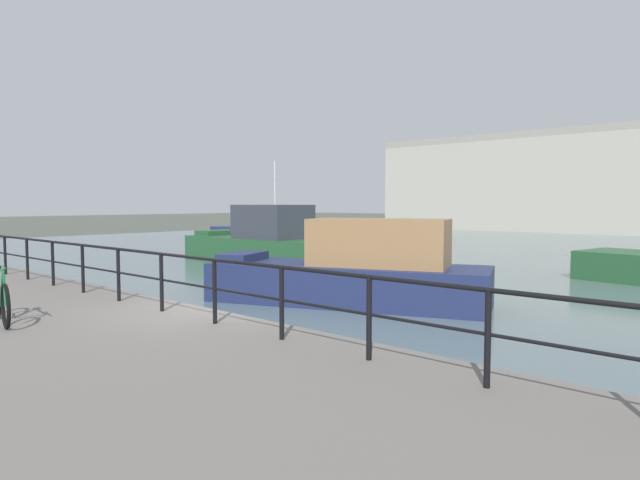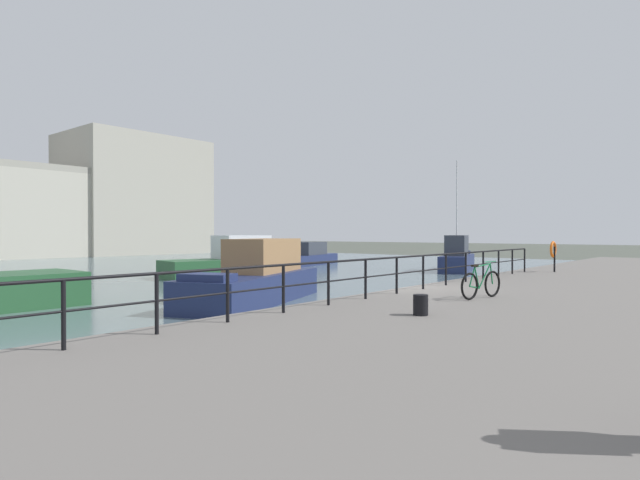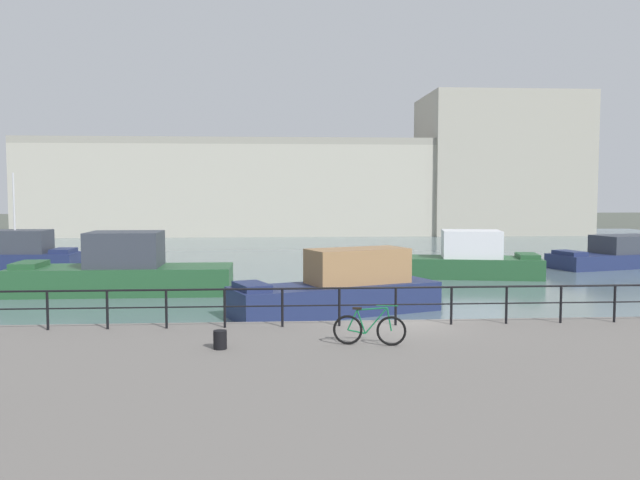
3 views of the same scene
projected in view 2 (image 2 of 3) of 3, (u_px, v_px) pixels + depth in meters
The scene contains 12 objects.
ground_plane at pixel (406, 314), 16.72m from camera, with size 240.00×240.00×0.00m, color #4C5147.
water_basin at pixel (32, 271), 36.15m from camera, with size 80.00×60.00×0.01m, color slate.
quay_promenade at pixel (638, 323), 12.54m from camera, with size 56.00×13.00×0.90m, color slate.
harbor_building at pixel (17, 207), 56.04m from camera, with size 58.75×11.58×14.91m.
moored_harbor_tender at pixel (235, 261), 31.97m from camera, with size 8.93×4.20×2.51m.
moored_small_launch at pixel (457, 257), 36.10m from camera, with size 6.96×3.92×7.71m.
moored_blue_motorboat at pixel (256, 278), 19.72m from camera, with size 8.26×5.15×2.42m.
moored_white_yacht at pixel (303, 256), 42.97m from camera, with size 9.19×5.10×1.92m.
quay_railing at pixel (397, 268), 14.84m from camera, with size 22.00×0.07×1.08m.
parked_bicycle at pixel (481, 284), 13.73m from camera, with size 1.75×0.40×0.98m.
mooring_bollard at pixel (421, 305), 10.91m from camera, with size 0.32×0.32×0.44m, color black.
life_ring_stand at pixel (553, 250), 23.19m from camera, with size 0.75×0.16×1.40m.
Camera 2 is at (-14.58, -8.59, 2.64)m, focal length 28.83 mm.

